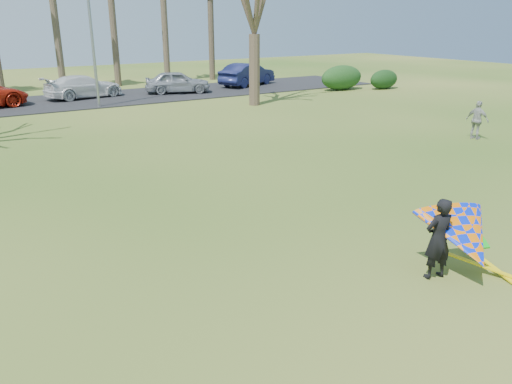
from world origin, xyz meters
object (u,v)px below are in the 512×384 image
car_4 (177,82)px  streetlight (94,25)px  kite_flyer (462,237)px  pedestrian_b (477,120)px  car_5 (247,74)px  car_3 (84,87)px

car_4 → streetlight: bearing=133.5°
streetlight → kite_flyer: size_ratio=3.35×
streetlight → kite_flyer: 23.97m
pedestrian_b → kite_flyer: bearing=113.3°
car_5 → kite_flyer: kite_flyer is taller
car_3 → car_4: 6.01m
car_3 → kite_flyer: kite_flyer is taller
car_4 → car_3: bearing=98.2°
car_3 → car_4: bearing=-111.9°
streetlight → car_5: streetlight is taller
pedestrian_b → car_5: bearing=-13.3°
streetlight → car_4: size_ratio=1.86×
car_3 → car_4: (5.90, -1.12, 0.03)m
car_4 → kite_flyer: size_ratio=1.80×
streetlight → car_4: bearing=24.6°
car_5 → pedestrian_b: (-0.99, -20.07, -0.08)m
car_4 → car_5: car_5 is taller
car_3 → car_5: size_ratio=0.97×
car_5 → pedestrian_b: size_ratio=3.12×
car_3 → car_4: size_ratio=1.13×
car_3 → pedestrian_b: size_ratio=3.03×
car_4 → pedestrian_b: size_ratio=2.69×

